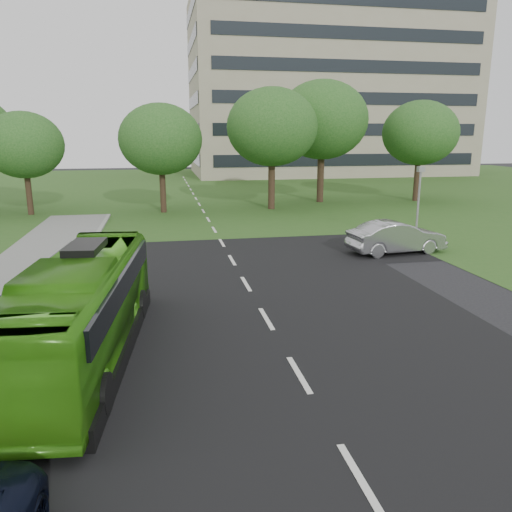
# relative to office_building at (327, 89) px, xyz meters

# --- Properties ---
(ground) EXTENTS (160.00, 160.00, 0.00)m
(ground) POSITION_rel_office_building_xyz_m (-21.96, -61.96, -12.50)
(ground) COLOR black
(ground) RESTS_ON ground
(street_surfaces) EXTENTS (120.00, 120.00, 0.15)m
(street_surfaces) POSITION_rel_office_building_xyz_m (-22.34, -39.21, -12.47)
(street_surfaces) COLOR black
(street_surfaces) RESTS_ON ground
(office_building) EXTENTS (40.10, 20.10, 25.00)m
(office_building) POSITION_rel_office_building_xyz_m (0.00, 0.00, 0.00)
(office_building) COLOR gray
(office_building) RESTS_ON ground
(tree_park_a) EXTENTS (5.71, 5.71, 7.59)m
(tree_park_a) POSITION_rel_office_building_xyz_m (-34.91, -35.19, -7.35)
(tree_park_a) COLOR black
(tree_park_a) RESTS_ON ground
(tree_park_b) EXTENTS (6.27, 6.27, 8.22)m
(tree_park_b) POSITION_rel_office_building_xyz_m (-25.03, -35.90, -6.96)
(tree_park_b) COLOR black
(tree_park_b) RESTS_ON ground
(tree_park_c) EXTENTS (7.17, 7.17, 9.52)m
(tree_park_c) POSITION_rel_office_building_xyz_m (-16.40, -35.73, -6.04)
(tree_park_c) COLOR black
(tree_park_c) RESTS_ON ground
(tree_park_d) EXTENTS (7.93, 7.93, 10.49)m
(tree_park_d) POSITION_rel_office_building_xyz_m (-11.19, -32.36, -5.40)
(tree_park_d) COLOR black
(tree_park_d) RESTS_ON ground
(tree_park_e) EXTENTS (6.64, 6.64, 8.85)m
(tree_park_e) POSITION_rel_office_building_xyz_m (-2.38, -33.24, -6.49)
(tree_park_e) COLOR black
(tree_park_e) RESTS_ON ground
(bus) EXTENTS (3.32, 10.11, 2.76)m
(bus) POSITION_rel_office_building_xyz_m (-27.46, -61.79, -11.12)
(bus) COLOR #3B9015
(bus) RESTS_ON ground
(sedan) EXTENTS (5.14, 2.26, 1.64)m
(sedan) POSITION_rel_office_building_xyz_m (-13.47, -51.96, -11.68)
(sedan) COLOR #9C9CA1
(sedan) RESTS_ON ground
(camera_pole) EXTENTS (0.37, 0.32, 4.25)m
(camera_pole) POSITION_rel_office_building_xyz_m (-11.29, -49.96, -9.76)
(camera_pole) COLOR gray
(camera_pole) RESTS_ON ground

